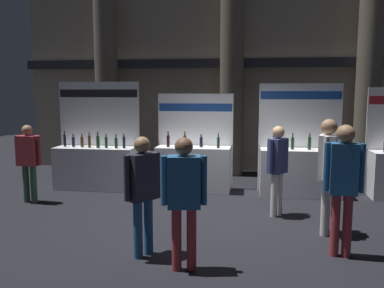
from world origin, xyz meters
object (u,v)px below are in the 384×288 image
object	(u,v)px
exhibitor_booth_1	(194,165)
visitor_6	(28,156)
visitor_2	(327,166)
exhibitor_booth_0	(96,163)
visitor_3	(143,185)
visitor_7	(343,179)
visitor_9	(278,163)
visitor_1	(184,191)
exhibitor_booth_2	(300,167)

from	to	relation	value
exhibitor_booth_1	visitor_6	size ratio (longest dim) A/B	1.39
visitor_2	visitor_6	xyz separation A→B (m)	(-5.65, 1.05, -0.15)
exhibitor_booth_0	visitor_3	bearing A→B (deg)	-59.82
visitor_7	visitor_9	size ratio (longest dim) A/B	1.11
visitor_2	visitor_9	world-z (taller)	visitor_2
visitor_1	exhibitor_booth_2	bearing A→B (deg)	54.88
exhibitor_booth_1	visitor_9	size ratio (longest dim) A/B	1.34
exhibitor_booth_1	exhibitor_booth_2	size ratio (longest dim) A/B	0.91
exhibitor_booth_1	visitor_9	bearing A→B (deg)	-43.55
visitor_1	visitor_3	bearing A→B (deg)	140.66
exhibitor_booth_0	visitor_9	xyz separation A→B (m)	(4.06, -1.54, 0.36)
exhibitor_booth_0	visitor_7	world-z (taller)	exhibitor_booth_0
visitor_3	visitor_9	size ratio (longest dim) A/B	1.01
exhibitor_booth_1	visitor_7	size ratio (longest dim) A/B	1.21
visitor_2	visitor_9	xyz separation A→B (m)	(-0.70, 0.87, -0.14)
exhibitor_booth_2	visitor_9	xyz separation A→B (m)	(-0.59, -1.56, 0.35)
visitor_6	visitor_2	bearing A→B (deg)	176.31
visitor_2	visitor_3	bearing A→B (deg)	-47.74
visitor_1	visitor_6	size ratio (longest dim) A/B	1.07
visitor_7	exhibitor_booth_0	bearing A→B (deg)	-29.41
visitor_9	exhibitor_booth_0	bearing A→B (deg)	-74.02
visitor_3	visitor_7	bearing A→B (deg)	-46.53
exhibitor_booth_0	exhibitor_booth_1	xyz separation A→B (m)	(2.29, 0.14, -0.02)
exhibitor_booth_2	visitor_2	world-z (taller)	exhibitor_booth_2
visitor_6	visitor_9	size ratio (longest dim) A/B	0.97
exhibitor_booth_2	visitor_3	xyz separation A→B (m)	(-2.52, -3.67, 0.38)
visitor_2	visitor_3	distance (m)	2.92
exhibitor_booth_0	visitor_2	bearing A→B (deg)	-26.79
exhibitor_booth_0	visitor_6	xyz separation A→B (m)	(-0.89, -1.35, 0.35)
visitor_2	visitor_7	distance (m)	0.87
exhibitor_booth_1	exhibitor_booth_2	bearing A→B (deg)	-2.90
visitor_1	visitor_7	distance (m)	2.19
visitor_3	visitor_6	xyz separation A→B (m)	(-3.01, 2.30, -0.04)
visitor_2	visitor_7	size ratio (longest dim) A/B	1.01
visitor_6	visitor_3	bearing A→B (deg)	149.50
exhibitor_booth_0	visitor_2	world-z (taller)	exhibitor_booth_0
exhibitor_booth_1	visitor_2	bearing A→B (deg)	-45.84
visitor_2	visitor_6	world-z (taller)	visitor_2
visitor_9	visitor_7	bearing A→B (deg)	60.20
visitor_2	visitor_9	distance (m)	1.13
exhibitor_booth_0	visitor_6	bearing A→B (deg)	-123.31
visitor_6	visitor_9	world-z (taller)	visitor_9
exhibitor_booth_0	visitor_9	distance (m)	4.36
visitor_7	visitor_9	distance (m)	1.90
exhibitor_booth_2	visitor_7	world-z (taller)	exhibitor_booth_2
visitor_7	visitor_3	bearing A→B (deg)	12.80
visitor_6	exhibitor_booth_2	bearing A→B (deg)	-159.19
visitor_3	visitor_6	size ratio (longest dim) A/B	1.04
visitor_6	visitor_9	distance (m)	4.95
exhibitor_booth_2	visitor_6	bearing A→B (deg)	-166.07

